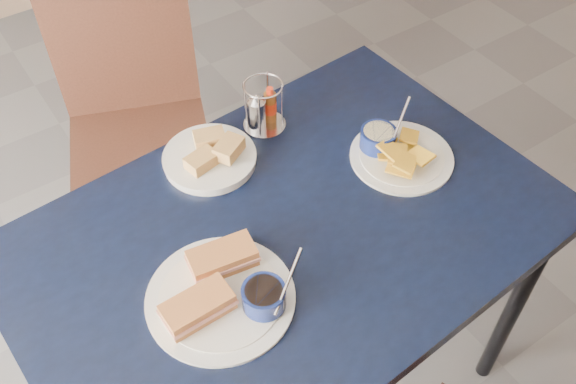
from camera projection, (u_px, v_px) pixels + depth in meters
ground at (348, 353)px, 2.06m from camera, size 6.00×6.00×0.00m
dining_table at (287, 247)px, 1.49m from camera, size 1.27×0.89×0.75m
chair_far at (125, 111)px, 2.03m from camera, size 0.55×0.55×0.92m
sandwich_plate at (224, 291)px, 1.30m from camera, size 0.32×0.31×0.12m
plantain_plate at (393, 150)px, 1.58m from camera, size 0.26×0.26×0.12m
bread_basket at (211, 157)px, 1.56m from camera, size 0.23×0.23×0.07m
condiment_caddy at (262, 109)px, 1.62m from camera, size 0.11×0.11×0.14m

